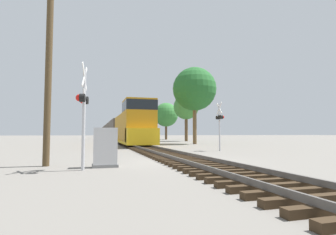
# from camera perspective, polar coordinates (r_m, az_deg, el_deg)

# --- Properties ---
(ground_plane) EXTENTS (400.00, 400.00, 0.00)m
(ground_plane) POSITION_cam_1_polar(r_m,az_deg,el_deg) (12.98, 3.20, -9.41)
(ground_plane) COLOR slate
(rail_track_bed) EXTENTS (2.60, 160.00, 0.31)m
(rail_track_bed) POSITION_cam_1_polar(r_m,az_deg,el_deg) (12.97, 3.20, -8.81)
(rail_track_bed) COLOR #382819
(rail_track_bed) RESTS_ON ground
(freight_train) EXTENTS (2.96, 87.55, 4.65)m
(freight_train) POSITION_cam_1_polar(r_m,az_deg,el_deg) (65.81, -12.04, -2.88)
(freight_train) COLOR #B77A14
(freight_train) RESTS_ON ground
(crossing_signal_near) EXTENTS (0.43, 1.01, 3.90)m
(crossing_signal_near) POSITION_cam_1_polar(r_m,az_deg,el_deg) (10.13, -17.97, 2.48)
(crossing_signal_near) COLOR #B7B7BC
(crossing_signal_near) RESTS_ON ground
(crossing_signal_far) EXTENTS (0.34, 1.00, 3.77)m
(crossing_signal_far) POSITION_cam_1_polar(r_m,az_deg,el_deg) (20.73, 11.21, -0.55)
(crossing_signal_far) COLOR #B7B7BC
(crossing_signal_far) RESTS_ON ground
(relay_cabinet) EXTENTS (1.01, 0.59, 1.56)m
(relay_cabinet) POSITION_cam_1_polar(r_m,az_deg,el_deg) (10.78, -13.49, -6.41)
(relay_cabinet) COLOR slate
(relay_cabinet) RESTS_ON ground
(utility_pole) EXTENTS (1.80, 0.27, 9.41)m
(utility_pole) POSITION_cam_1_polar(r_m,az_deg,el_deg) (12.41, -24.46, 13.30)
(utility_pole) COLOR #4C3A23
(utility_pole) RESTS_ON ground
(tree_far_right) EXTENTS (5.65, 5.65, 9.95)m
(tree_far_right) POSITION_cam_1_polar(r_m,az_deg,el_deg) (34.35, 5.79, 6.14)
(tree_far_right) COLOR brown
(tree_far_right) RESTS_ON ground
(tree_mid_background) EXTENTS (4.46, 4.46, 8.30)m
(tree_mid_background) POSITION_cam_1_polar(r_m,az_deg,el_deg) (46.38, 3.97, 2.26)
(tree_mid_background) COLOR brown
(tree_mid_background) RESTS_ON ground
(tree_deep_background) EXTENTS (5.42, 5.42, 8.34)m
(tree_deep_background) POSITION_cam_1_polar(r_m,az_deg,el_deg) (59.38, -0.42, 0.59)
(tree_deep_background) COLOR brown
(tree_deep_background) RESTS_ON ground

